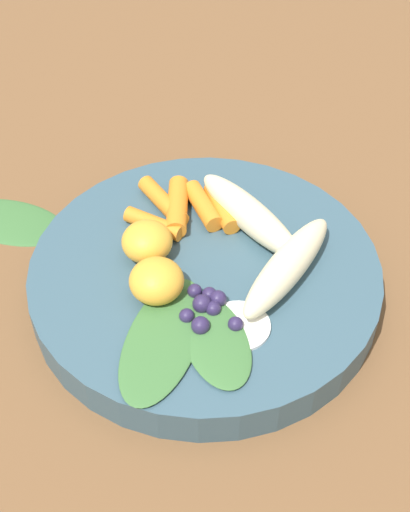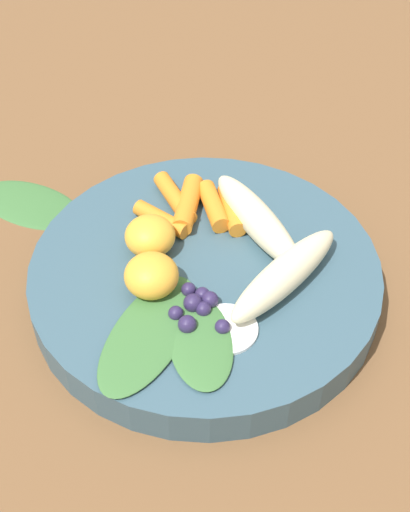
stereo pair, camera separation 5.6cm
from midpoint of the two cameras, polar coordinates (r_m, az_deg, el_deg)
name	(u,v)px [view 1 (the left image)]	position (r m, az deg, el deg)	size (l,w,h in m)	color
ground_plane	(205,290)	(0.59, -2.71, -3.01)	(2.40, 2.40, 0.00)	brown
bowl	(205,278)	(0.58, -2.77, -1.95)	(0.29, 0.29, 0.03)	#385666
banana_peeled_left	(249,215)	(0.59, 0.99, 3.31)	(0.13, 0.03, 0.03)	beige
banana_peeled_right	(287,266)	(0.55, 3.94, -0.95)	(0.13, 0.03, 0.03)	beige
orange_segment_near	(157,281)	(0.53, -7.02, -2.20)	(0.04, 0.04, 0.03)	#F4A833
orange_segment_far	(148,239)	(0.57, -7.52, 1.30)	(0.04, 0.04, 0.03)	#F4A833
carrot_front	(218,206)	(0.61, -1.57, 4.01)	(0.02, 0.02, 0.06)	orange
carrot_mid_left	(203,206)	(0.61, -2.81, 4.05)	(0.02, 0.02, 0.05)	orange
carrot_mid_right	(177,206)	(0.61, -4.93, 4.01)	(0.02, 0.02, 0.06)	orange
carrot_rear	(163,201)	(0.61, -6.10, 4.39)	(0.02, 0.02, 0.06)	orange
carrot_small	(154,224)	(0.59, -6.96, 2.54)	(0.01, 0.01, 0.05)	orange
blueberry_pile	(207,308)	(0.52, -2.87, -4.48)	(0.05, 0.05, 0.01)	#2D234C
coconut_shred_patch	(239,326)	(0.52, -0.26, -5.97)	(0.05, 0.05, 0.00)	white
kale_leaf_left	(163,338)	(0.51, -6.63, -6.95)	(0.12, 0.05, 0.01)	#3D7038
kale_leaf_right	(216,340)	(0.51, -2.24, -7.16)	(0.09, 0.05, 0.01)	#3D7038
kale_leaf_stray	(10,220)	(0.68, -18.11, 2.73)	(0.11, 0.06, 0.01)	#3D7038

